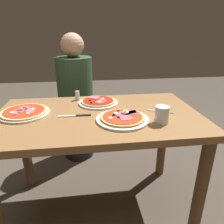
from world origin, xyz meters
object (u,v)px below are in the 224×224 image
at_px(fork, 158,111).
at_px(diner_person, 76,103).
at_px(pizza_across_left, 24,112).
at_px(salt_shaker, 77,96).
at_px(dining_table, 99,131).
at_px(pizza_foreground, 123,118).
at_px(knife, 77,116).
at_px(water_glass_near, 162,116).
at_px(pizza_across_right, 98,102).

relative_size(fork, diner_person, 0.13).
distance_m(pizza_across_left, salt_shaker, 0.39).
relative_size(dining_table, pizza_foreground, 4.14).
bearing_deg(dining_table, diner_person, 102.84).
relative_size(salt_shaker, diner_person, 0.06).
height_order(dining_table, salt_shaker, salt_shaker).
height_order(dining_table, knife, knife).
relative_size(pizza_foreground, diner_person, 0.25).
bearing_deg(fork, salt_shaker, 149.48).
xyz_separation_m(dining_table, salt_shaker, (-0.13, 0.28, 0.15)).
bearing_deg(water_glass_near, fork, 75.56).
bearing_deg(knife, dining_table, 8.14).
bearing_deg(pizza_across_left, knife, -12.29).
height_order(pizza_foreground, water_glass_near, water_glass_near).
relative_size(pizza_across_left, diner_person, 0.25).
bearing_deg(diner_person, dining_table, 102.84).
distance_m(dining_table, pizza_across_right, 0.23).
bearing_deg(dining_table, fork, -2.08).
distance_m(salt_shaker, diner_person, 0.47).
xyz_separation_m(dining_table, pizza_foreground, (0.13, -0.11, 0.13)).
distance_m(pizza_across_right, fork, 0.41).
distance_m(dining_table, water_glass_near, 0.41).
height_order(pizza_foreground, pizza_across_left, pizza_foreground).
xyz_separation_m(fork, salt_shaker, (-0.50, 0.30, 0.03)).
height_order(pizza_across_left, pizza_across_right, same).
height_order(pizza_across_right, knife, pizza_across_right).
xyz_separation_m(pizza_across_right, salt_shaker, (-0.14, 0.10, 0.02)).
distance_m(fork, diner_person, 0.91).
height_order(fork, knife, knife).
height_order(fork, salt_shaker, salt_shaker).
height_order(dining_table, pizza_across_left, pizza_across_left).
distance_m(water_glass_near, fork, 0.17).
xyz_separation_m(pizza_foreground, water_glass_near, (0.20, -0.06, 0.03)).
xyz_separation_m(dining_table, pizza_across_right, (0.01, 0.18, 0.13)).
relative_size(dining_table, knife, 6.30).
height_order(pizza_across_right, salt_shaker, salt_shaker).
bearing_deg(diner_person, knife, 92.71).
relative_size(pizza_across_left, fork, 1.96).
relative_size(water_glass_near, diner_person, 0.08).
bearing_deg(pizza_across_right, diner_person, 108.53).
height_order(dining_table, pizza_foreground, pizza_foreground).
bearing_deg(pizza_foreground, pizza_across_left, 164.03).
bearing_deg(pizza_foreground, fork, 22.10).
distance_m(pizza_across_right, water_glass_near, 0.48).
xyz_separation_m(dining_table, pizza_across_left, (-0.44, 0.05, 0.13)).
bearing_deg(water_glass_near, diner_person, 119.18).
bearing_deg(pizza_across_right, pizza_foreground, -68.76).
height_order(pizza_across_left, salt_shaker, salt_shaker).
bearing_deg(fork, diner_person, 126.59).
relative_size(pizza_across_left, salt_shaker, 4.37).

